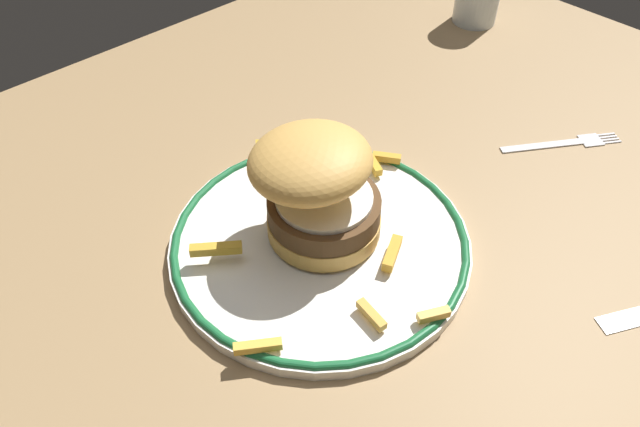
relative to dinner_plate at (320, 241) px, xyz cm
name	(u,v)px	position (x,y,z in cm)	size (l,w,h in cm)	color
ground_plane	(388,261)	(4.87, -4.60, -2.84)	(118.14, 104.30, 4.00)	#96774F
dinner_plate	(320,241)	(0.00, 0.00, 0.00)	(28.67, 28.67, 1.60)	white
burger	(317,187)	(0.47, 0.94, 6.16)	(14.84, 15.00, 11.00)	gold
fries_pile	(323,212)	(1.94, 1.59, 1.46)	(27.95, 28.09, 1.82)	#E8B54F
fork	(564,143)	(31.53, -7.68, -0.66)	(12.77, 9.09, 0.36)	silver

